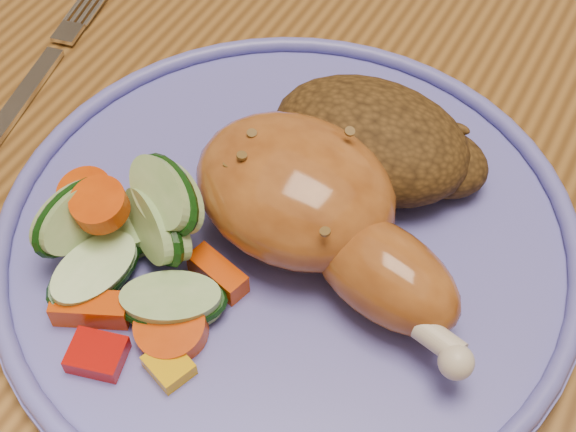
# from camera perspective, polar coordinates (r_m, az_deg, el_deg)

# --- Properties ---
(dining_table) EXTENTS (0.90, 1.40, 0.75)m
(dining_table) POSITION_cam_1_polar(r_m,az_deg,el_deg) (0.56, 11.19, 0.72)
(dining_table) COLOR brown
(dining_table) RESTS_ON ground
(plate) EXTENTS (0.31, 0.31, 0.01)m
(plate) POSITION_cam_1_polar(r_m,az_deg,el_deg) (0.43, 0.00, -1.74)
(plate) COLOR #5E5DBC
(plate) RESTS_ON dining_table
(plate_rim) EXTENTS (0.31, 0.31, 0.01)m
(plate_rim) POSITION_cam_1_polar(r_m,az_deg,el_deg) (0.42, 0.00, -0.84)
(plate_rim) COLOR #5E5DBC
(plate_rim) RESTS_ON plate
(chicken_leg) EXTENTS (0.17, 0.11, 0.06)m
(chicken_leg) POSITION_cam_1_polar(r_m,az_deg,el_deg) (0.40, 1.98, 0.52)
(chicken_leg) COLOR #AC5E24
(chicken_leg) RESTS_ON plate
(rice_pilaf) EXTENTS (0.12, 0.08, 0.05)m
(rice_pilaf) POSITION_cam_1_polar(r_m,az_deg,el_deg) (0.44, 6.20, 5.24)
(rice_pilaf) COLOR #4B3012
(rice_pilaf) RESTS_ON plate
(vegetable_pile) EXTENTS (0.13, 0.12, 0.06)m
(vegetable_pile) POSITION_cam_1_polar(r_m,az_deg,el_deg) (0.40, -11.25, -2.09)
(vegetable_pile) COLOR #A50A05
(vegetable_pile) RESTS_ON plate
(fork) EXTENTS (0.04, 0.15, 0.00)m
(fork) POSITION_cam_1_polar(r_m,az_deg,el_deg) (0.54, -17.45, 9.41)
(fork) COLOR silver
(fork) RESTS_ON dining_table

